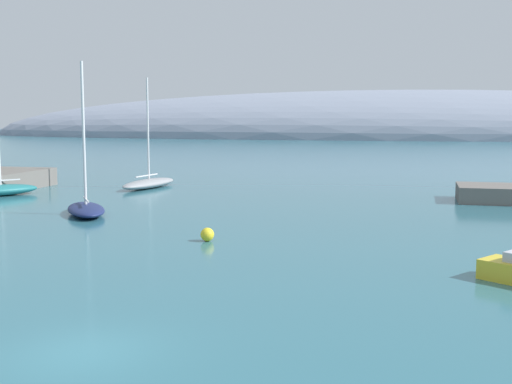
% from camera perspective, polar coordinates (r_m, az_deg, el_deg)
% --- Properties ---
extents(water, '(600.00, 600.00, 0.00)m').
position_cam_1_polar(water, '(18.82, -15.12, -13.65)').
color(water, '#2D6675').
rests_on(water, ground).
extents(distant_ridge, '(285.63, 75.15, 30.35)m').
position_cam_1_polar(distant_ridge, '(214.64, 11.89, 4.83)').
color(distant_ridge, gray).
rests_on(distant_ridge, ground).
extents(sailboat_grey_near_shore, '(3.56, 8.14, 9.99)m').
position_cam_1_polar(sailboat_grey_near_shore, '(59.40, -9.51, 0.85)').
color(sailboat_grey_near_shore, gray).
rests_on(sailboat_grey_near_shore, water).
extents(sailboat_navy_mid_mooring, '(5.35, 6.44, 10.07)m').
position_cam_1_polar(sailboat_navy_mid_mooring, '(43.93, -14.91, -1.32)').
color(sailboat_navy_mid_mooring, navy).
rests_on(sailboat_navy_mid_mooring, water).
extents(sailboat_teal_outer_mooring, '(5.48, 6.22, 7.72)m').
position_cam_1_polar(sailboat_teal_outer_mooring, '(56.90, -21.79, 0.22)').
color(sailboat_teal_outer_mooring, '#1E6B70').
rests_on(sailboat_teal_outer_mooring, water).
extents(mooring_buoy_yellow, '(0.72, 0.72, 0.72)m').
position_cam_1_polar(mooring_buoy_yellow, '(33.63, -4.36, -3.79)').
color(mooring_buoy_yellow, yellow).
rests_on(mooring_buoy_yellow, water).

